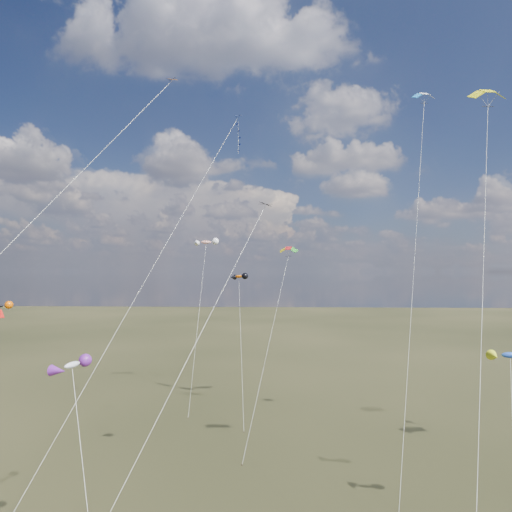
{
  "coord_description": "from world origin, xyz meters",
  "views": [
    {
      "loc": [
        2.19,
        -26.67,
        17.44
      ],
      "look_at": [
        0.0,
        18.0,
        19.0
      ],
      "focal_mm": 32.0,
      "sensor_mm": 36.0,
      "label": 1
    }
  ],
  "objects": [
    {
      "name": "diamond_navy_tall",
      "position": [
        -3.4,
        21.05,
        29.86
      ],
      "size": [
        13.58,
        23.78,
        34.92
      ],
      "color": "#0D1B45",
      "rests_on": "ground"
    },
    {
      "name": "diamond_black_mid",
      "position": [
        -1.74,
        5.57,
        16.28
      ],
      "size": [
        10.52,
        16.33,
        23.12
      ],
      "color": "black",
      "rests_on": "ground"
    },
    {
      "name": "diamond_orange_center",
      "position": [
        -12.22,
        -0.48,
        20.63
      ],
      "size": [
        18.08,
        22.45,
        32.38
      ],
      "color": "#C0650E",
      "rests_on": "ground"
    },
    {
      "name": "parafoil_yellow",
      "position": [
        18.49,
        9.14,
        31.4
      ],
      "size": [
        10.31,
        17.87,
        32.22
      ],
      "color": "yellow",
      "rests_on": "ground"
    },
    {
      "name": "parafoil_blue_white",
      "position": [
        18.15,
        23.36,
        36.73
      ],
      "size": [
        9.32,
        19.24,
        37.6
      ],
      "color": "#197CD1",
      "rests_on": "ground"
    },
    {
      "name": "parafoil_tricolor",
      "position": [
        3.44,
        31.08,
        20.34
      ],
      "size": [
        5.87,
        17.19,
        21.02
      ],
      "color": "gold",
      "rests_on": "ground"
    },
    {
      "name": "novelty_orange_black",
      "position": [
        -3.17,
        34.94,
        16.74
      ],
      "size": [
        2.86,
        12.75,
        17.31
      ],
      "color": "#F16206",
      "rests_on": "ground"
    },
    {
      "name": "novelty_white_purple",
      "position": [
        -9.97,
        -0.15,
        11.9
      ],
      "size": [
        5.51,
        8.21,
        12.36
      ],
      "color": "silver",
      "rests_on": "ground"
    },
    {
      "name": "novelty_redwhite_stripe",
      "position": [
        -8.48,
        40.05,
        21.76
      ],
      "size": [
        3.2,
        13.19,
        22.42
      ],
      "color": "red",
      "rests_on": "ground"
    },
    {
      "name": "novelty_blue_yellow",
      "position": [
        17.98,
        5.37,
        11.73
      ],
      "size": [
        4.51,
        7.48,
        12.23
      ],
      "color": "#1F46AF",
      "rests_on": "ground"
    }
  ]
}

